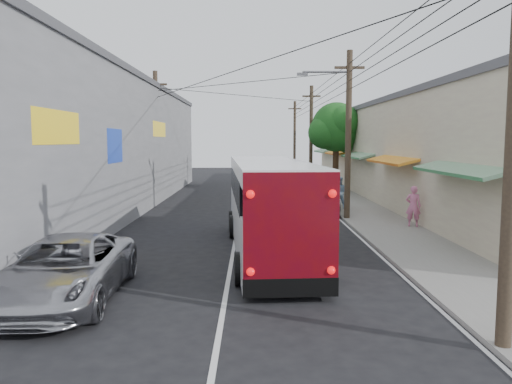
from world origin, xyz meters
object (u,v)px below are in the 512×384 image
(parked_suv, at_px, (318,197))
(jeepney, at_px, (65,269))
(coach_bus, at_px, (268,205))
(parked_car_far, at_px, (297,182))
(pedestrian_near, at_px, (413,206))
(pedestrian_far, at_px, (339,192))
(parked_car_mid, at_px, (305,185))

(parked_suv, bearing_deg, jeepney, -111.57)
(coach_bus, distance_m, parked_car_far, 21.40)
(coach_bus, bearing_deg, parked_suv, 69.20)
(pedestrian_near, xyz_separation_m, pedestrian_far, (-2.20, 5.84, -0.01))
(parked_suv, relative_size, parked_car_far, 1.34)
(jeepney, xyz_separation_m, pedestrian_far, (9.20, 15.41, 0.24))
(jeepney, relative_size, parked_car_far, 1.31)
(parked_car_mid, bearing_deg, parked_suv, -87.51)
(parked_suv, relative_size, pedestrian_near, 3.16)
(coach_bus, height_order, jeepney, coach_bus)
(parked_suv, xyz_separation_m, pedestrian_near, (3.44, -5.23, 0.19))
(pedestrian_far, bearing_deg, parked_car_far, -74.14)
(parked_suv, bearing_deg, parked_car_far, 97.10)
(parked_car_far, bearing_deg, parked_car_mid, -94.19)
(coach_bus, height_order, pedestrian_far, coach_bus)
(jeepney, relative_size, parked_suv, 0.97)
(jeepney, xyz_separation_m, pedestrian_near, (11.40, 9.58, 0.25))
(parked_suv, height_order, parked_car_mid, same)
(jeepney, distance_m, pedestrian_near, 14.89)
(coach_bus, distance_m, pedestrian_far, 11.13)
(jeepney, xyz_separation_m, parked_car_mid, (8.01, 21.82, 0.06))
(coach_bus, distance_m, parked_car_mid, 16.98)
(parked_car_far, bearing_deg, jeepney, -112.57)
(jeepney, distance_m, parked_suv, 16.81)
(pedestrian_near, relative_size, pedestrian_far, 1.01)
(parked_car_far, height_order, pedestrian_far, pedestrian_far)
(parked_suv, xyz_separation_m, pedestrian_far, (1.24, 0.61, 0.18))
(coach_bus, xyz_separation_m, parked_car_mid, (3.01, 16.69, -0.82))
(coach_bus, bearing_deg, parked_car_far, 78.49)
(coach_bus, xyz_separation_m, parked_car_far, (2.88, 21.18, -0.94))
(pedestrian_near, bearing_deg, parked_suv, -35.48)
(jeepney, height_order, parked_car_far, jeepney)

